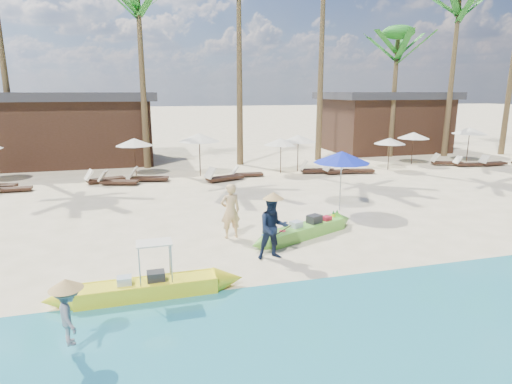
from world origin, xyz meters
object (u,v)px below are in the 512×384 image
object	(u,v)px
green_canoe	(306,230)
yellow_canoe	(148,288)
tourist	(230,211)
blue_umbrella	(342,157)

from	to	relation	value
green_canoe	yellow_canoe	distance (m)	5.57
tourist	blue_umbrella	size ratio (longest dim) A/B	0.76
green_canoe	yellow_canoe	bearing A→B (deg)	-173.67
yellow_canoe	blue_umbrella	distance (m)	9.02
yellow_canoe	tourist	distance (m)	4.23
yellow_canoe	tourist	bearing A→B (deg)	51.38
blue_umbrella	green_canoe	bearing A→B (deg)	-134.05
yellow_canoe	tourist	size ratio (longest dim) A/B	2.82
yellow_canoe	blue_umbrella	world-z (taller)	blue_umbrella
green_canoe	tourist	xyz separation A→B (m)	(-2.25, 0.50, 0.64)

